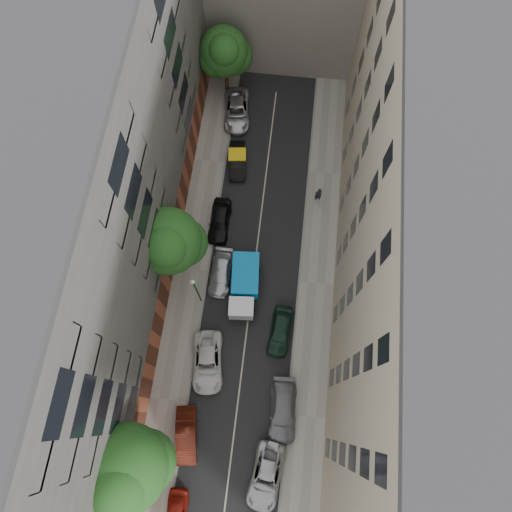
# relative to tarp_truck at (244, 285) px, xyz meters

# --- Properties ---
(ground) EXTENTS (120.00, 120.00, 0.00)m
(ground) POSITION_rel_tarp_truck_xyz_m (0.60, 1.26, -1.38)
(ground) COLOR #4C4C49
(ground) RESTS_ON ground
(road_surface) EXTENTS (8.00, 44.00, 0.02)m
(road_surface) POSITION_rel_tarp_truck_xyz_m (0.60, 1.26, -1.37)
(road_surface) COLOR black
(road_surface) RESTS_ON ground
(sidewalk_left) EXTENTS (3.00, 44.00, 0.15)m
(sidewalk_left) POSITION_rel_tarp_truck_xyz_m (-4.90, 1.26, -1.31)
(sidewalk_left) COLOR gray
(sidewalk_left) RESTS_ON ground
(sidewalk_right) EXTENTS (3.00, 44.00, 0.15)m
(sidewalk_right) POSITION_rel_tarp_truck_xyz_m (6.10, 1.26, -1.31)
(sidewalk_right) COLOR gray
(sidewalk_right) RESTS_ON ground
(building_left) EXTENTS (8.00, 44.00, 20.00)m
(building_left) POSITION_rel_tarp_truck_xyz_m (-10.40, 1.26, 8.62)
(building_left) COLOR #474542
(building_left) RESTS_ON ground
(building_right) EXTENTS (8.00, 44.00, 20.00)m
(building_right) POSITION_rel_tarp_truck_xyz_m (11.60, 1.26, 8.62)
(building_right) COLOR tan
(building_right) RESTS_ON ground
(tarp_truck) EXTENTS (2.53, 5.58, 2.51)m
(tarp_truck) POSITION_rel_tarp_truck_xyz_m (0.00, 0.00, 0.00)
(tarp_truck) COLOR black
(tarp_truck) RESTS_ON ground
(car_left_1) EXTENTS (2.19, 4.51, 1.43)m
(car_left_1) POSITION_rel_tarp_truck_xyz_m (-2.98, -12.14, -0.67)
(car_left_1) COLOR #4E1A0F
(car_left_1) RESTS_ON ground
(car_left_2) EXTENTS (3.05, 5.37, 1.41)m
(car_left_2) POSITION_rel_tarp_truck_xyz_m (-2.20, -6.54, -0.67)
(car_left_2) COLOR silver
(car_left_2) RESTS_ON ground
(car_left_3) EXTENTS (1.86, 4.40, 1.27)m
(car_left_3) POSITION_rel_tarp_truck_xyz_m (-2.20, 1.06, -0.75)
(car_left_3) COLOR #B8B8BD
(car_left_3) RESTS_ON ground
(car_left_4) EXTENTS (1.79, 4.43, 1.51)m
(car_left_4) POSITION_rel_tarp_truck_xyz_m (-3.00, 5.89, -0.63)
(car_left_4) COLOR black
(car_left_4) RESTS_ON ground
(car_left_5) EXTENTS (1.94, 4.31, 1.37)m
(car_left_5) POSITION_rel_tarp_truck_xyz_m (-2.20, 12.26, -0.70)
(car_left_5) COLOR black
(car_left_5) RESTS_ON ground
(car_left_6) EXTENTS (3.04, 5.52, 1.46)m
(car_left_6) POSITION_rel_tarp_truck_xyz_m (-3.00, 17.86, -0.65)
(car_left_6) COLOR #B2B1B6
(car_left_6) RESTS_ON ground
(car_right_0) EXTENTS (2.82, 5.14, 1.37)m
(car_right_0) POSITION_rel_tarp_truck_xyz_m (3.40, -14.26, -0.70)
(car_right_0) COLOR #B8B8BD
(car_right_0) RESTS_ON ground
(car_right_1) EXTENTS (2.30, 5.15, 1.47)m
(car_right_1) POSITION_rel_tarp_truck_xyz_m (4.20, -9.54, -0.65)
(car_right_1) COLOR slate
(car_right_1) RESTS_ON ground
(car_right_2) EXTENTS (2.10, 4.45, 1.47)m
(car_right_2) POSITION_rel_tarp_truck_xyz_m (3.40, -3.34, -0.65)
(car_right_2) COLOR black
(car_right_2) RESTS_ON ground
(tree_near) EXTENTS (5.80, 5.60, 9.77)m
(tree_near) POSITION_rel_tarp_truck_xyz_m (-5.55, -14.32, 5.32)
(tree_near) COLOR #382619
(tree_near) RESTS_ON sidewalk_left
(tree_mid) EXTENTS (5.44, 5.18, 9.12)m
(tree_mid) POSITION_rel_tarp_truck_xyz_m (-5.70, 1.22, 4.90)
(tree_mid) COLOR #382619
(tree_mid) RESTS_ON sidewalk_left
(tree_far) EXTENTS (4.84, 4.48, 7.82)m
(tree_far) POSITION_rel_tarp_truck_xyz_m (-4.25, 20.35, 4.01)
(tree_far) COLOR #382619
(tree_far) RESTS_ON sidewalk_left
(lamp_post) EXTENTS (0.36, 0.36, 5.68)m
(lamp_post) POSITION_rel_tarp_truck_xyz_m (-3.60, -1.39, 2.33)
(lamp_post) COLOR #165029
(lamp_post) RESTS_ON sidewalk_left
(pedestrian) EXTENTS (0.80, 0.65, 1.91)m
(pedestrian) POSITION_rel_tarp_truck_xyz_m (5.58, 9.38, -0.28)
(pedestrian) COLOR black
(pedestrian) RESTS_ON sidewalk_right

